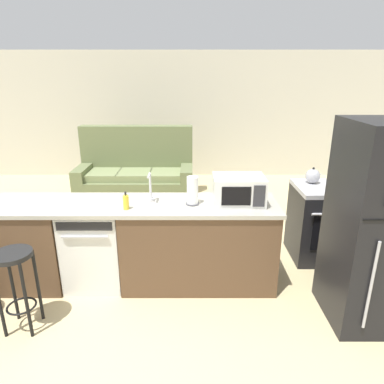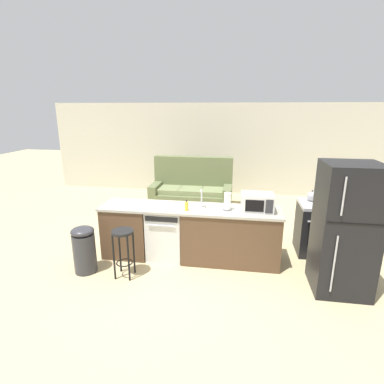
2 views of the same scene
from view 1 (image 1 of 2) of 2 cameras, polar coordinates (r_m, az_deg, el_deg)
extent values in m
plane|color=tan|center=(3.91, -11.38, -14.27)|extent=(24.00, 24.00, 0.00)
cube|color=beige|center=(7.46, -3.44, 12.58)|extent=(10.00, 0.06, 2.60)
cube|color=brown|center=(3.99, -25.06, -8.01)|extent=(0.75, 0.62, 0.86)
cube|color=brown|center=(3.62, 1.24, -8.86)|extent=(1.55, 0.62, 0.86)
cube|color=#ADA899|center=(3.48, -9.89, -2.15)|extent=(2.94, 0.66, 0.04)
cube|color=black|center=(3.86, -9.17, -13.87)|extent=(2.86, 0.56, 0.08)
cube|color=silver|center=(3.76, -15.58, -8.66)|extent=(0.58, 0.58, 0.84)
cube|color=black|center=(3.35, -17.42, -5.49)|extent=(0.52, 0.01, 0.08)
cylinder|color=#B2B2B7|center=(3.38, -17.32, -7.14)|extent=(0.44, 0.02, 0.02)
cube|color=black|center=(4.41, 21.41, -5.01)|extent=(0.76, 0.64, 0.85)
cube|color=black|center=(4.12, 23.05, -6.28)|extent=(0.53, 0.01, 0.43)
cylinder|color=silver|center=(4.01, 23.59, -3.44)|extent=(0.61, 0.03, 0.03)
cube|color=#B7B7BC|center=(4.26, 22.13, 0.55)|extent=(0.76, 0.64, 0.05)
torus|color=black|center=(4.08, 20.57, 0.24)|extent=(0.16, 0.16, 0.01)
torus|color=black|center=(4.21, 24.93, 0.23)|extent=(0.16, 0.16, 0.01)
torus|color=black|center=(4.31, 19.44, 1.33)|extent=(0.16, 0.16, 0.01)
torus|color=black|center=(4.43, 23.62, 1.29)|extent=(0.16, 0.16, 0.01)
cube|color=black|center=(3.32, 28.92, -5.11)|extent=(0.72, 0.70, 1.79)
cylinder|color=#B2B2B7|center=(3.09, 27.81, -13.79)|extent=(0.02, 0.02, 0.78)
cube|color=white|center=(3.41, 7.91, 0.33)|extent=(0.50, 0.36, 0.28)
cube|color=black|center=(3.23, 7.53, -0.70)|extent=(0.27, 0.01, 0.18)
cube|color=#2D2D33|center=(3.26, 11.28, -0.70)|extent=(0.11, 0.01, 0.21)
cylinder|color=silver|center=(3.51, -6.73, -1.24)|extent=(0.07, 0.07, 0.03)
cylinder|color=silver|center=(3.46, -6.82, 1.02)|extent=(0.02, 0.02, 0.26)
cylinder|color=silver|center=(3.35, -7.04, 2.76)|extent=(0.02, 0.14, 0.02)
cylinder|color=#4C4C51|center=(3.40, 0.22, -1.93)|extent=(0.14, 0.14, 0.01)
cylinder|color=white|center=(3.35, 0.22, 0.33)|extent=(0.11, 0.11, 0.27)
cylinder|color=yellow|center=(3.31, -10.80, -1.68)|extent=(0.06, 0.06, 0.14)
cylinder|color=black|center=(3.28, -10.90, -0.24)|extent=(0.02, 0.02, 0.04)
sphere|color=#B2B2B7|center=(4.28, 19.62, 2.49)|extent=(0.17, 0.17, 0.17)
sphere|color=black|center=(4.26, 19.76, 3.72)|extent=(0.03, 0.03, 0.03)
cone|color=#B2B2B7|center=(4.31, 20.66, 2.69)|extent=(0.08, 0.04, 0.06)
cylinder|color=black|center=(3.21, -27.69, -9.22)|extent=(0.32, 0.32, 0.04)
cylinder|color=black|center=(3.35, -29.34, -15.57)|extent=(0.03, 0.03, 0.70)
cylinder|color=black|center=(3.25, -25.76, -16.06)|extent=(0.03, 0.03, 0.70)
cylinder|color=black|center=(3.52, -27.59, -13.61)|extent=(0.03, 0.03, 0.70)
cylinder|color=black|center=(3.42, -24.16, -14.01)|extent=(0.03, 0.03, 0.70)
torus|color=black|center=(3.45, -26.39, -16.61)|extent=(0.25, 0.25, 0.02)
cube|color=#667047|center=(6.16, -9.14, 0.62)|extent=(2.00, 0.90, 0.42)
cube|color=#667047|center=(6.35, -8.88, 5.19)|extent=(2.00, 0.24, 1.27)
cube|color=#667047|center=(6.34, -17.25, 1.47)|extent=(0.20, 0.90, 0.62)
cube|color=#667047|center=(6.04, -0.74, 1.52)|extent=(0.20, 0.90, 0.62)
cube|color=#7D8959|center=(6.15, -14.42, 2.86)|extent=(0.56, 0.63, 0.12)
cube|color=#7D8959|center=(6.03, -9.35, 2.91)|extent=(0.56, 0.63, 0.12)
cube|color=#7D8959|center=(5.96, -4.12, 2.93)|extent=(0.56, 0.63, 0.12)
camera|label=2|loc=(1.39, 173.64, -4.33)|focal=28.00mm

